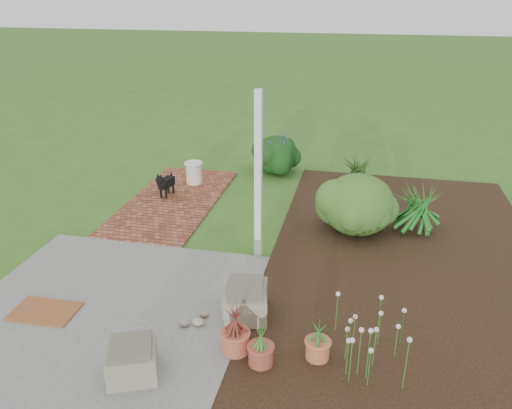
% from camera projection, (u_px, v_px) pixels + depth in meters
% --- Properties ---
extents(ground, '(80.00, 80.00, 0.00)m').
position_uv_depth(ground, '(237.00, 256.00, 7.54)').
color(ground, '#36611E').
rests_on(ground, ground).
extents(concrete_patio, '(3.50, 3.50, 0.04)m').
position_uv_depth(concrete_patio, '(106.00, 312.00, 6.21)').
color(concrete_patio, slate).
rests_on(concrete_patio, ground).
extents(brick_path, '(1.60, 3.50, 0.04)m').
position_uv_depth(brick_path, '(173.00, 201.00, 9.43)').
color(brick_path, brown).
rests_on(brick_path, ground).
extents(garden_bed, '(4.00, 7.00, 0.03)m').
position_uv_depth(garden_bed, '(407.00, 257.00, 7.49)').
color(garden_bed, black).
rests_on(garden_bed, ground).
extents(veranda_post, '(0.10, 0.10, 2.50)m').
position_uv_depth(veranda_post, '(258.00, 178.00, 7.07)').
color(veranda_post, white).
rests_on(veranda_post, ground).
extents(stone_trough_near, '(0.65, 0.65, 0.33)m').
position_uv_depth(stone_trough_near, '(132.00, 361.00, 5.12)').
color(stone_trough_near, gray).
rests_on(stone_trough_near, concrete_patio).
extents(stone_trough_mid, '(0.62, 0.62, 0.34)m').
position_uv_depth(stone_trough_mid, '(245.00, 305.00, 6.03)').
color(stone_trough_mid, gray).
rests_on(stone_trough_mid, concrete_patio).
extents(stone_trough_far, '(0.56, 0.56, 0.34)m').
position_uv_depth(stone_trough_far, '(245.00, 298.00, 6.16)').
color(stone_trough_far, gray).
rests_on(stone_trough_far, concrete_patio).
extents(coir_doormat, '(0.81, 0.53, 0.02)m').
position_uv_depth(coir_doormat, '(45.00, 311.00, 6.17)').
color(coir_doormat, brown).
rests_on(coir_doormat, concrete_patio).
extents(black_dog, '(0.22, 0.55, 0.48)m').
position_uv_depth(black_dog, '(165.00, 183.00, 9.47)').
color(black_dog, black).
rests_on(black_dog, brick_path).
extents(cream_ceramic_urn, '(0.42, 0.42, 0.43)m').
position_uv_depth(cream_ceramic_urn, '(194.00, 173.00, 10.16)').
color(cream_ceramic_urn, beige).
rests_on(cream_ceramic_urn, brick_path).
extents(evergreen_shrub, '(1.51, 1.51, 1.00)m').
position_uv_depth(evergreen_shrub, '(358.00, 203.00, 8.07)').
color(evergreen_shrub, '#214214').
rests_on(evergreen_shrub, garden_bed).
extents(agapanthus_clump_back, '(1.25, 1.25, 0.93)m').
position_uv_depth(agapanthus_clump_back, '(417.00, 205.00, 8.09)').
color(agapanthus_clump_back, '#114215').
rests_on(agapanthus_clump_back, garden_bed).
extents(agapanthus_clump_front, '(1.11, 1.11, 0.80)m').
position_uv_depth(agapanthus_clump_front, '(358.00, 169.00, 9.87)').
color(agapanthus_clump_front, '#0F3711').
rests_on(agapanthus_clump_front, garden_bed).
extents(pink_flower_patch, '(1.23, 1.23, 0.63)m').
position_uv_depth(pink_flower_patch, '(373.00, 335.00, 5.29)').
color(pink_flower_patch, '#113D0F').
rests_on(pink_flower_patch, garden_bed).
extents(terracotta_pot_bronze, '(0.31, 0.31, 0.25)m').
position_uv_depth(terracotta_pot_bronze, '(236.00, 341.00, 5.49)').
color(terracotta_pot_bronze, '#B1503C').
rests_on(terracotta_pot_bronze, garden_bed).
extents(terracotta_pot_small_left, '(0.27, 0.27, 0.22)m').
position_uv_depth(terracotta_pot_small_left, '(318.00, 349.00, 5.40)').
color(terracotta_pot_small_left, '#B9623E').
rests_on(terracotta_pot_small_left, garden_bed).
extents(terracotta_pot_small_right, '(0.28, 0.28, 0.23)m').
position_uv_depth(terracotta_pot_small_right, '(261.00, 354.00, 5.31)').
color(terracotta_pot_small_right, '#964033').
rests_on(terracotta_pot_small_right, garden_bed).
extents(purple_flowering_bush, '(1.10, 1.10, 0.83)m').
position_uv_depth(purple_flowering_bush, '(276.00, 154.00, 10.81)').
color(purple_flowering_bush, black).
rests_on(purple_flowering_bush, ground).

